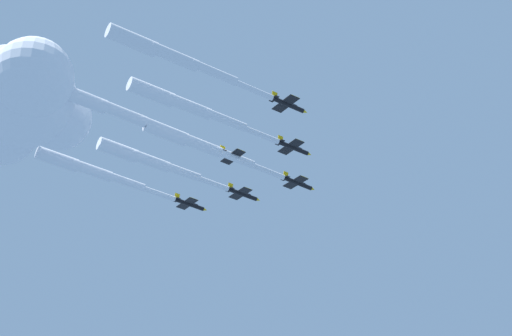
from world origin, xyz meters
TOP-DOWN VIEW (x-y plane):
  - jet_lead at (2.38, 15.90)m, footprint 12.84×50.11m
  - jet_port_inner at (15.87, 21.76)m, footprint 13.12×47.01m
  - jet_starboard_inner at (-7.82, 27.29)m, footprint 13.53×50.34m
  - jet_port_mid at (5.37, 37.50)m, footprint 13.31×53.81m
  - jet_starboard_mid at (29.38, 30.96)m, footprint 13.41×48.96m
  - jet_port_outer at (-18.34, 39.47)m, footprint 13.73×51.77m
  - cloud_puff at (18.59, 57.13)m, footprint 41.62×31.12m

SIDE VIEW (x-z plane):
  - jet_starboard_inner at x=-7.82m, z-range 198.04..202.17m
  - jet_port_outer at x=-18.34m, z-range 198.60..202.76m
  - jet_lead at x=2.38m, z-range 198.60..202.78m
  - jet_port_inner at x=15.87m, z-range 198.68..202.86m
  - jet_port_mid at x=5.37m, z-range 198.97..203.03m
  - jet_starboard_mid at x=29.38m, z-range 199.00..203.20m
  - cloud_puff at x=18.59m, z-range 190.80..215.99m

